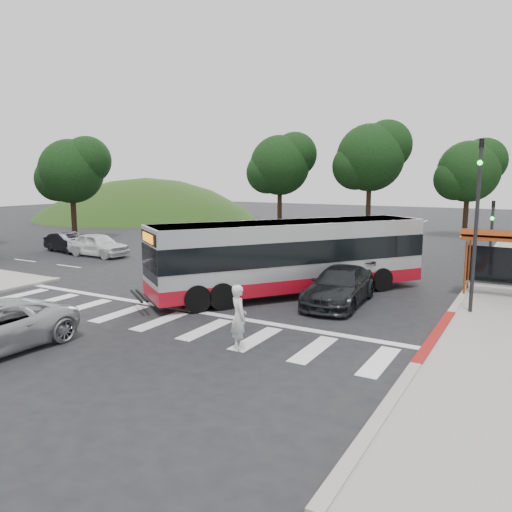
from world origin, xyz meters
The scene contains 16 objects.
ground centered at (0.00, 0.00, 0.00)m, with size 140.00×140.00×0.00m, color black.
curb_east centered at (9.00, 8.00, 0.07)m, with size 0.30×40.00×0.15m, color #9E9991.
curb_east_red centered at (9.00, -2.00, 0.08)m, with size 0.32×6.00×0.15m, color maroon.
hillside_nw centered at (-32.00, 30.00, 0.00)m, with size 44.00×44.00×10.00m, color #213D13.
crosswalk_ladder centered at (0.00, -5.00, 0.01)m, with size 18.00×2.60×0.01m, color silver.
traffic_signal_ne_tall centered at (9.60, 1.49, 3.88)m, with size 0.18×0.37×6.50m.
traffic_signal_ne_short centered at (9.60, 8.49, 2.48)m, with size 0.18×0.37×4.00m.
tree_north_a centered at (-1.92, 26.07, 6.92)m, with size 6.60×6.15×10.17m.
tree_north_b centered at (6.07, 28.06, 5.66)m, with size 5.72×5.33×8.43m.
tree_north_c centered at (-9.92, 24.06, 6.29)m, with size 6.16×5.74×9.30m.
tree_west_a centered at (-21.93, 10.06, 5.66)m, with size 5.72×5.33×8.43m.
transit_bus centered at (2.21, 1.20, 1.61)m, with size 2.70×12.46×3.22m, color #A8AAAD, non-canonical shape.
pedestrian centered at (4.01, -6.09, 0.99)m, with size 0.73×0.48×1.99m, color silver.
dark_sedan centered at (4.74, 0.60, 0.74)m, with size 2.08×5.13×1.49m, color black.
west_car_white centered at (-13.31, 4.49, 0.76)m, with size 1.80×4.47×1.52m, color silver.
west_car_black centered at (-16.54, 4.74, 0.67)m, with size 1.42×4.08×1.34m, color black.
Camera 1 is at (11.63, -18.37, 5.17)m, focal length 35.00 mm.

